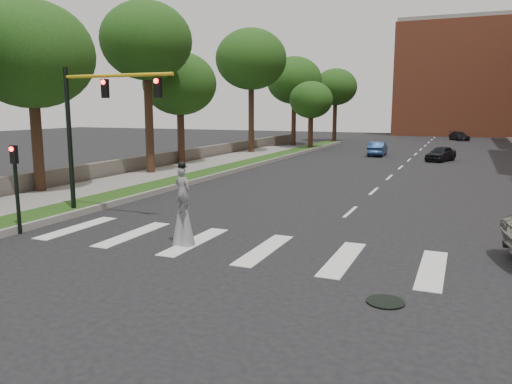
# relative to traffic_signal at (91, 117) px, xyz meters

# --- Properties ---
(ground_plane) EXTENTS (160.00, 160.00, 0.00)m
(ground_plane) POSITION_rel_traffic_signal_xyz_m (9.78, -3.00, -4.15)
(ground_plane) COLOR black
(ground_plane) RESTS_ON ground
(grass_median) EXTENTS (2.00, 60.00, 0.25)m
(grass_median) POSITION_rel_traffic_signal_xyz_m (-1.72, 17.00, -4.03)
(grass_median) COLOR #1B3C11
(grass_median) RESTS_ON ground
(median_curb) EXTENTS (0.20, 60.00, 0.28)m
(median_curb) POSITION_rel_traffic_signal_xyz_m (-0.67, 17.00, -4.01)
(median_curb) COLOR gray
(median_curb) RESTS_ON ground
(sidewalk_left) EXTENTS (4.00, 60.00, 0.18)m
(sidewalk_left) POSITION_rel_traffic_signal_xyz_m (-4.72, 7.00, -4.06)
(sidewalk_left) COLOR slate
(sidewalk_left) RESTS_ON ground
(stone_wall) EXTENTS (0.50, 56.00, 1.10)m
(stone_wall) POSITION_rel_traffic_signal_xyz_m (-7.22, 19.00, -3.60)
(stone_wall) COLOR #514D46
(stone_wall) RESTS_ON ground
(manhole) EXTENTS (0.90, 0.90, 0.04)m
(manhole) POSITION_rel_traffic_signal_xyz_m (12.78, -5.00, -4.13)
(manhole) COLOR black
(manhole) RESTS_ON ground
(building_backdrop) EXTENTS (26.00, 14.00, 18.00)m
(building_backdrop) POSITION_rel_traffic_signal_xyz_m (15.78, 75.00, 4.85)
(building_backdrop) COLOR #A45033
(building_backdrop) RESTS_ON ground
(traffic_signal) EXTENTS (5.30, 0.23, 6.20)m
(traffic_signal) POSITION_rel_traffic_signal_xyz_m (0.00, 0.00, 0.00)
(traffic_signal) COLOR black
(traffic_signal) RESTS_ON ground
(secondary_signal) EXTENTS (0.25, 0.21, 3.23)m
(secondary_signal) POSITION_rel_traffic_signal_xyz_m (-0.52, -3.50, -2.20)
(secondary_signal) COLOR black
(secondary_signal) RESTS_ON ground
(stilt_performer) EXTENTS (0.84, 0.55, 2.82)m
(stilt_performer) POSITION_rel_traffic_signal_xyz_m (5.78, -2.50, -3.09)
(stilt_performer) COLOR #301D13
(stilt_performer) RESTS_ON ground
(car_near) EXTENTS (2.71, 4.07, 1.29)m
(car_near) POSITION_rel_traffic_signal_xyz_m (12.37, 29.07, -3.51)
(car_near) COLOR black
(car_near) RESTS_ON ground
(car_mid) EXTENTS (1.53, 4.09, 1.34)m
(car_mid) POSITION_rel_traffic_signal_xyz_m (6.55, 31.95, -3.48)
(car_mid) COLOR navy
(car_mid) RESTS_ON ground
(car_far) EXTENTS (3.20, 4.46, 1.20)m
(car_far) POSITION_rel_traffic_signal_xyz_m (13.38, 59.25, -3.55)
(car_far) COLOR black
(car_far) RESTS_ON ground
(tree_1) EXTENTS (6.44, 6.44, 9.97)m
(tree_1) POSITION_rel_traffic_signal_xyz_m (-6.51, 3.27, 3.05)
(tree_1) COLOR #301D13
(tree_1) RESTS_ON ground
(tree_2) EXTENTS (6.01, 6.01, 11.43)m
(tree_2) POSITION_rel_traffic_signal_xyz_m (-5.48, 11.96, 4.66)
(tree_2) COLOR #301D13
(tree_2) RESTS_ON ground
(tree_3) EXTENTS (5.73, 5.73, 8.82)m
(tree_3) POSITION_rel_traffic_signal_xyz_m (-6.50, 17.67, 2.19)
(tree_3) COLOR #301D13
(tree_3) RESTS_ON ground
(tree_4) EXTENTS (6.91, 6.91, 12.12)m
(tree_4) POSITION_rel_traffic_signal_xyz_m (-5.45, 29.25, 4.98)
(tree_4) COLOR #301D13
(tree_4) RESTS_ON ground
(tree_5) EXTENTS (6.64, 6.64, 10.60)m
(tree_5) POSITION_rel_traffic_signal_xyz_m (-5.20, 41.74, 3.59)
(tree_5) COLOR #301D13
(tree_5) RESTS_ON ground
(tree_6) EXTENTS (4.67, 4.67, 7.36)m
(tree_6) POSITION_rel_traffic_signal_xyz_m (-1.40, 36.17, 1.18)
(tree_6) COLOR #301D13
(tree_6) RESTS_ON ground
(tree_7) EXTENTS (5.75, 5.75, 9.72)m
(tree_7) POSITION_rel_traffic_signal_xyz_m (-2.29, 50.48, 3.08)
(tree_7) COLOR #301D13
(tree_7) RESTS_ON ground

